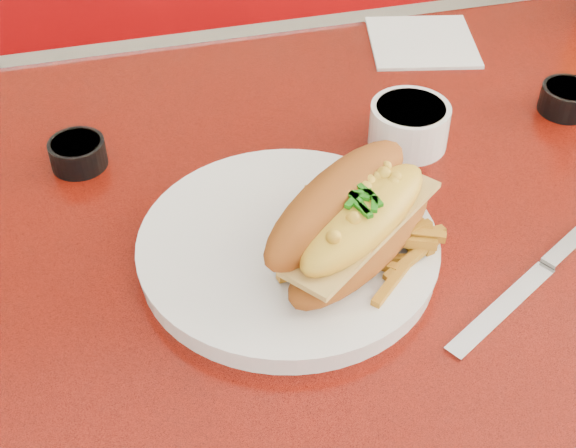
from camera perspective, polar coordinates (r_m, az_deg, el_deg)
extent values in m
cube|color=red|center=(0.78, 7.72, -1.25)|extent=(1.20, 0.80, 0.04)
cube|color=silver|center=(1.08, 0.14, 12.92)|extent=(1.22, 0.03, 0.04)
cube|color=#990A0C|center=(1.69, -3.20, 3.34)|extent=(1.20, 0.50, 0.45)
cylinder|color=white|center=(0.72, 0.00, -1.85)|extent=(0.31, 0.31, 0.02)
cylinder|color=white|center=(0.71, 0.00, -1.25)|extent=(0.32, 0.32, 0.00)
ellipsoid|color=#9F5119|center=(0.69, 5.33, -1.16)|extent=(0.19, 0.17, 0.04)
cube|color=tan|center=(0.68, 5.41, -0.18)|extent=(0.17, 0.15, 0.01)
ellipsoid|color=yellow|center=(0.67, 5.47, 0.50)|extent=(0.17, 0.14, 0.04)
ellipsoid|color=#9F5119|center=(0.68, 3.62, 1.57)|extent=(0.20, 0.18, 0.08)
cube|color=#BCBCC1|center=(0.72, 5.13, -0.46)|extent=(0.04, 0.13, 0.00)
cube|color=#BCBCC1|center=(0.77, 2.03, 3.00)|extent=(0.03, 0.04, 0.00)
cylinder|color=white|center=(0.85, 8.60, 6.94)|extent=(0.10, 0.10, 0.05)
cylinder|color=black|center=(0.84, 8.74, 8.07)|extent=(0.09, 0.09, 0.01)
cylinder|color=black|center=(0.85, -14.71, 4.87)|extent=(0.07, 0.07, 0.03)
cylinder|color=#F49358|center=(0.84, -14.84, 5.49)|extent=(0.06, 0.06, 0.01)
cylinder|color=black|center=(0.95, 19.22, 8.39)|extent=(0.07, 0.07, 0.03)
cylinder|color=#F49358|center=(0.95, 19.39, 8.98)|extent=(0.06, 0.06, 0.01)
cube|color=#BCBCC1|center=(0.70, 14.96, -5.85)|extent=(0.13, 0.08, 0.00)
cube|color=#BCBCC1|center=(0.78, 19.48, -1.31)|extent=(0.08, 0.05, 0.01)
cube|color=white|center=(1.05, 9.51, 12.65)|extent=(0.15, 0.15, 0.00)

